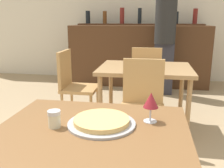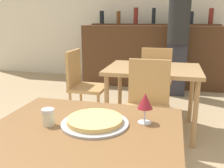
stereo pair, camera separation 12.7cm
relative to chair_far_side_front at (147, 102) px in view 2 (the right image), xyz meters
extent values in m
cube|color=silver|center=(-0.20, 3.12, 0.88)|extent=(8.00, 0.05, 2.80)
cube|color=brown|center=(-0.20, -1.13, 0.19)|extent=(0.95, 0.89, 0.04)
cylinder|color=brown|center=(-0.62, -0.75, -0.18)|extent=(0.05, 0.05, 0.69)
cube|color=#A87F51|center=(0.00, 0.56, 0.19)|extent=(1.01, 0.78, 0.04)
cylinder|color=#A87F51|center=(-0.44, 0.23, -0.17)|extent=(0.05, 0.05, 0.69)
cylinder|color=#A87F51|center=(0.44, 0.23, -0.17)|extent=(0.05, 0.05, 0.69)
cylinder|color=#A87F51|center=(-0.44, 0.89, -0.17)|extent=(0.05, 0.05, 0.69)
cylinder|color=#A87F51|center=(0.44, 0.89, -0.17)|extent=(0.05, 0.05, 0.69)
cube|color=#4C2D19|center=(-0.20, 2.62, 0.04)|extent=(2.60, 0.56, 1.13)
cube|color=#4C2D19|center=(-0.20, 2.76, 0.62)|extent=(2.39, 0.24, 0.03)
cylinder|color=black|center=(-1.22, 2.76, 0.76)|extent=(0.09, 0.09, 0.24)
cylinder|color=#5B3314|center=(-0.88, 2.76, 0.76)|extent=(0.08, 0.08, 0.24)
cylinder|color=maroon|center=(-0.54, 2.76, 0.79)|extent=(0.09, 0.09, 0.30)
cylinder|color=black|center=(-0.20, 2.76, 0.78)|extent=(0.07, 0.07, 0.29)
cylinder|color=#1E5123|center=(0.14, 2.76, 0.76)|extent=(0.09, 0.09, 0.25)
cylinder|color=black|center=(0.47, 2.76, 0.75)|extent=(0.09, 0.09, 0.22)
cylinder|color=maroon|center=(0.81, 2.76, 0.77)|extent=(0.08, 0.08, 0.27)
cube|color=tan|center=(0.00, -0.08, -0.07)|extent=(0.40, 0.40, 0.04)
cube|color=tan|center=(0.00, 0.10, 0.16)|extent=(0.38, 0.04, 0.43)
cylinder|color=tan|center=(-0.17, -0.25, -0.30)|extent=(0.03, 0.03, 0.43)
cylinder|color=tan|center=(0.17, -0.25, -0.30)|extent=(0.03, 0.03, 0.43)
cylinder|color=tan|center=(-0.17, 0.09, -0.30)|extent=(0.03, 0.03, 0.43)
cylinder|color=tan|center=(0.17, 0.09, -0.30)|extent=(0.03, 0.03, 0.43)
cube|color=tan|center=(0.00, 1.20, -0.07)|extent=(0.40, 0.40, 0.04)
cube|color=tan|center=(0.00, 1.02, 0.16)|extent=(0.38, 0.04, 0.43)
cylinder|color=tan|center=(0.17, 1.37, -0.30)|extent=(0.03, 0.03, 0.43)
cylinder|color=tan|center=(-0.17, 1.37, -0.30)|extent=(0.03, 0.03, 0.43)
cylinder|color=tan|center=(0.17, 1.03, -0.30)|extent=(0.03, 0.03, 0.43)
cylinder|color=tan|center=(-0.17, 1.03, -0.30)|extent=(0.03, 0.03, 0.43)
cube|color=tan|center=(-0.75, 0.56, -0.07)|extent=(0.40, 0.40, 0.04)
cube|color=tan|center=(-0.94, 0.56, 0.16)|extent=(0.04, 0.38, 0.43)
cylinder|color=tan|center=(-0.58, 0.39, -0.30)|extent=(0.03, 0.03, 0.43)
cylinder|color=tan|center=(-0.58, 0.73, -0.30)|extent=(0.03, 0.03, 0.43)
cylinder|color=tan|center=(-0.92, 0.39, -0.30)|extent=(0.03, 0.03, 0.43)
cylinder|color=tan|center=(-0.92, 0.73, -0.30)|extent=(0.03, 0.03, 0.43)
cylinder|color=#A3A3A8|center=(-0.16, -1.02, 0.21)|extent=(0.35, 0.35, 0.01)
cylinder|color=#E0B266|center=(-0.16, -1.02, 0.23)|extent=(0.28, 0.28, 0.02)
cylinder|color=beige|center=(-0.39, -1.09, 0.24)|extent=(0.06, 0.06, 0.07)
cylinder|color=silver|center=(-0.39, -1.09, 0.28)|extent=(0.06, 0.06, 0.02)
cube|color=#2D2D38|center=(0.26, 2.04, -0.09)|extent=(0.32, 0.18, 0.86)
cylinder|color=#262626|center=(0.26, 2.04, 0.69)|extent=(0.34, 0.34, 0.71)
cylinder|color=silver|center=(0.08, -0.94, 0.21)|extent=(0.07, 0.07, 0.00)
cylinder|color=silver|center=(0.08, -0.94, 0.25)|extent=(0.01, 0.01, 0.07)
cone|color=maroon|center=(0.08, -0.94, 0.32)|extent=(0.08, 0.08, 0.08)
camera|label=1|loc=(0.08, -2.18, 0.73)|focal=40.00mm
camera|label=2|loc=(0.21, -2.15, 0.73)|focal=40.00mm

